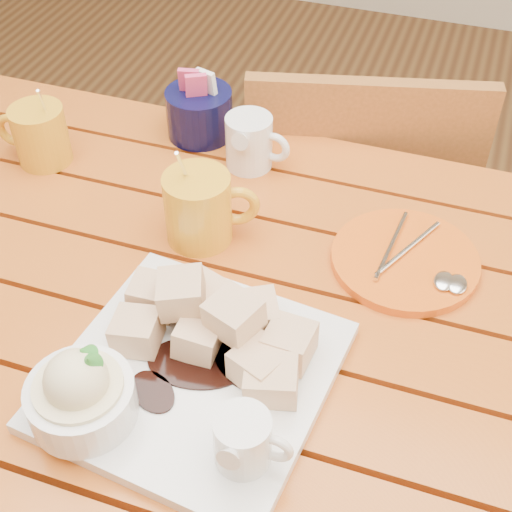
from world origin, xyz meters
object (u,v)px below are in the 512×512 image
at_px(orange_saucer, 406,260).
at_px(table, 210,351).
at_px(chair_far, 350,220).
at_px(dessert_plate, 172,370).
at_px(coffee_mug_left, 39,134).
at_px(coffee_mug_right, 200,207).

bearing_deg(orange_saucer, table, -147.84).
height_order(orange_saucer, chair_far, chair_far).
bearing_deg(dessert_plate, table, 97.41).
bearing_deg(chair_far, dessert_plate, 69.79).
bearing_deg(coffee_mug_left, table, -31.81).
bearing_deg(dessert_plate, coffee_mug_right, 105.05).
bearing_deg(chair_far, table, 66.27).
height_order(coffee_mug_left, coffee_mug_right, coffee_mug_right).
relative_size(table, coffee_mug_right, 7.92).
xyz_separation_m(orange_saucer, chair_far, (-0.14, 0.38, -0.28)).
bearing_deg(coffee_mug_right, dessert_plate, -98.56).
relative_size(dessert_plate, orange_saucer, 1.64).
height_order(table, coffee_mug_right, coffee_mug_right).
height_order(dessert_plate, orange_saucer, dessert_plate).
bearing_deg(coffee_mug_right, coffee_mug_left, 140.29).
height_order(coffee_mug_left, orange_saucer, coffee_mug_left).
xyz_separation_m(coffee_mug_left, coffee_mug_right, (0.30, -0.09, 0.00)).
distance_m(coffee_mug_left, coffee_mug_right, 0.31).
relative_size(coffee_mug_left, chair_far, 0.16).
height_order(dessert_plate, chair_far, dessert_plate).
bearing_deg(coffee_mug_left, chair_far, 34.53).
relative_size(table, orange_saucer, 6.11).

